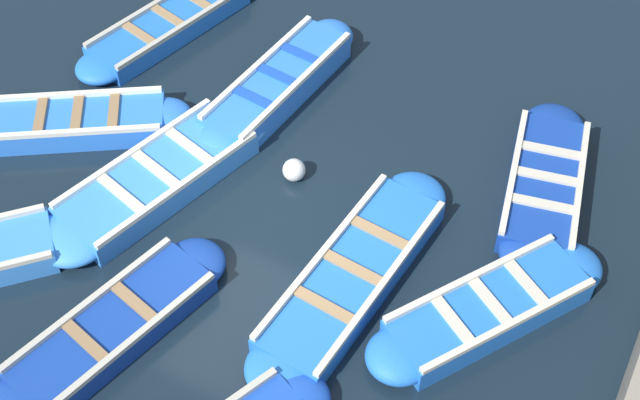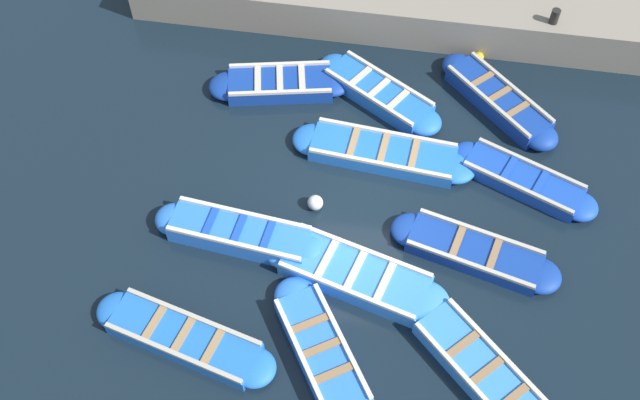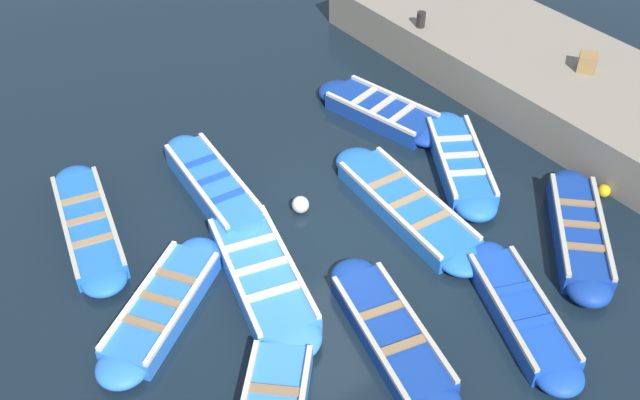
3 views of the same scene
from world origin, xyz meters
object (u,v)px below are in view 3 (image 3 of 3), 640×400
boat_tucked (521,312)px  bollard_mid_north (421,20)px  boat_centre (460,163)px  boat_far_corner (214,187)px  boat_inner_gap (262,274)px  boat_outer_right (406,206)px  buoy_yellow_far (604,191)px  boat_bow_out (88,226)px  boat_broadside (391,334)px  boat_outer_left (579,233)px  buoy_orange_near (300,205)px  boat_end_of_row (163,307)px  boat_alongside (382,112)px  wooden_crate (588,62)px

boat_tucked → bollard_mid_north: (3.96, 6.59, 1.00)m
boat_centre → boat_tucked: (-1.92, -3.21, -0.02)m
boat_far_corner → boat_inner_gap: size_ratio=0.92×
boat_outer_right → buoy_yellow_far: size_ratio=16.16×
boat_bow_out → boat_tucked: (4.52, -5.96, 0.00)m
boat_broadside → boat_tucked: size_ratio=1.08×
boat_outer_left → boat_tucked: (-2.13, -0.56, -0.04)m
buoy_yellow_far → buoy_orange_near: bearing=146.8°
boat_end_of_row → bollard_mid_north: (8.34, 3.09, 1.00)m
boat_end_of_row → boat_far_corner: bearing=42.4°
boat_outer_left → buoy_orange_near: (-3.36, 3.56, -0.04)m
buoy_orange_near → boat_tucked: bearing=-73.3°
boat_end_of_row → boat_outer_right: bearing=-7.0°
boat_centre → bollard_mid_north: size_ratio=9.19×
boat_end_of_row → boat_inner_gap: (1.62, -0.38, 0.01)m
buoy_orange_near → boat_broadside: bearing=-101.6°
boat_bow_out → boat_end_of_row: size_ratio=1.16×
boat_bow_out → boat_end_of_row: bearing=-87.0°
boat_alongside → boat_inner_gap: size_ratio=0.87×
bollard_mid_north → boat_outer_right: bearing=-135.3°
boat_alongside → wooden_crate: size_ratio=9.17×
boat_bow_out → boat_tucked: size_ratio=1.13×
boat_end_of_row → buoy_orange_near: (3.15, 0.63, -0.01)m
boat_outer_left → buoy_yellow_far: size_ratio=11.73×
boat_outer_right → boat_outer_left: (1.87, -2.36, 0.04)m
boat_outer_left → bollard_mid_north: bearing=73.1°
boat_outer_right → boat_broadside: 2.94m
boat_outer_right → boat_inner_gap: size_ratio=1.04×
buoy_yellow_far → boat_outer_right: bearing=149.7°
boat_bow_out → boat_end_of_row: 2.47m
boat_outer_right → boat_end_of_row: boat_end_of_row is taller
boat_inner_gap → buoy_orange_near: size_ratio=12.13×
boat_bow_out → buoy_yellow_far: bearing=-31.6°
boat_end_of_row → boat_centre: bearing=-2.6°
boat_outer_left → wooden_crate: (3.27, 2.59, 0.97)m
boat_alongside → buoy_yellow_far: 4.70m
boat_alongside → boat_broadside: boat_alongside is taller
boat_outer_right → boat_centre: size_ratio=1.25×
boat_far_corner → boat_broadside: size_ratio=1.03×
boat_bow_out → boat_alongside: 6.40m
bollard_mid_north → boat_centre: bearing=-121.1°
boat_centre → buoy_yellow_far: bearing=-54.1°
boat_outer_left → boat_inner_gap: bearing=152.5°
boat_centre → boat_inner_gap: size_ratio=0.84×
boat_inner_gap → bollard_mid_north: bearing=27.3°
boat_centre → bollard_mid_north: bollard_mid_north is taller
boat_broadside → buoy_yellow_far: bearing=1.3°
boat_inner_gap → buoy_yellow_far: (6.26, -2.08, -0.05)m
boat_far_corner → boat_outer_right: boat_far_corner is taller
buoy_yellow_far → boat_inner_gap: bearing=161.6°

